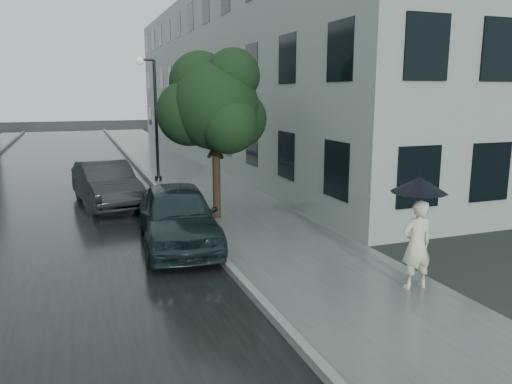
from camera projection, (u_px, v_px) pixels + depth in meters
name	position (u px, v px, depth m)	size (l,w,h in m)	color
ground	(322.00, 279.00, 9.75)	(120.00, 120.00, 0.00)	black
sidewalk	(194.00, 179.00, 20.88)	(3.50, 60.00, 0.01)	slate
kerb_near	(150.00, 180.00, 20.25)	(0.15, 60.00, 0.15)	slate
asphalt_road	(58.00, 188.00, 19.09)	(6.85, 60.00, 0.00)	black
building_near	(251.00, 76.00, 28.67)	(7.02, 36.00, 9.00)	gray
pedestrian	(417.00, 245.00, 9.13)	(0.61, 0.40, 1.67)	beige
umbrella	(419.00, 185.00, 8.95)	(1.18, 1.18, 1.20)	black
street_tree	(214.00, 105.00, 14.01)	(3.20, 2.90, 4.80)	#332619
lamp_post	(152.00, 111.00, 20.07)	(0.84, 0.41, 4.96)	black
car_near	(178.00, 215.00, 11.76)	(1.73, 4.29, 1.46)	black
car_far	(106.00, 184.00, 16.02)	(1.49, 4.26, 1.40)	black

